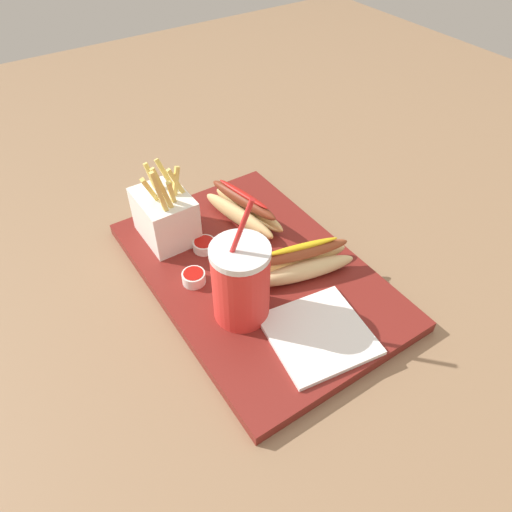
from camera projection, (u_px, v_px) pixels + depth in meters
ground_plane at (256, 281)px, 0.82m from camera, size 2.40×2.40×0.02m
food_tray at (256, 273)px, 0.80m from camera, size 0.49×0.32×0.02m
soda_cup at (241, 282)px, 0.68m from camera, size 0.09×0.09×0.22m
fries_basket at (165, 215)px, 0.83m from camera, size 0.11×0.08×0.16m
hot_dog_1 at (243, 209)px, 0.87m from camera, size 0.18×0.08×0.06m
hot_dog_2 at (301, 262)px, 0.77m from camera, size 0.10×0.19×0.06m
ketchup_cup_1 at (231, 272)px, 0.78m from camera, size 0.03×0.03×0.02m
ketchup_cup_2 at (194, 277)px, 0.77m from camera, size 0.04×0.04×0.02m
ketchup_cup_3 at (204, 245)px, 0.82m from camera, size 0.04×0.04×0.02m
napkin_stack at (317, 335)px, 0.69m from camera, size 0.16×0.16×0.01m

